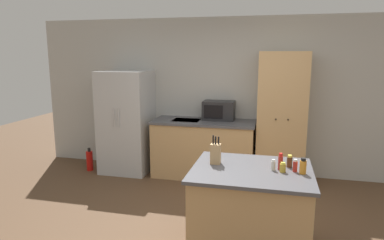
% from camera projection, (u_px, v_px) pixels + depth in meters
% --- Properties ---
extents(ground_plane, '(14.00, 14.00, 0.00)m').
position_uv_depth(ground_plane, '(216.00, 240.00, 3.74)').
color(ground_plane, brown).
extents(wall_back, '(7.20, 0.06, 2.60)m').
position_uv_depth(wall_back, '(241.00, 97.00, 5.71)').
color(wall_back, '#B2B2AD').
rests_on(wall_back, ground_plane).
extents(refrigerator, '(0.81, 0.76, 1.73)m').
position_uv_depth(refrigerator, '(127.00, 122.00, 5.85)').
color(refrigerator, '#B7BABC').
rests_on(refrigerator, ground_plane).
extents(back_counter, '(1.67, 0.71, 0.93)m').
position_uv_depth(back_counter, '(204.00, 148.00, 5.65)').
color(back_counter, tan).
rests_on(back_counter, ground_plane).
extents(pantry_cabinet, '(0.73, 0.63, 2.04)m').
position_uv_depth(pantry_cabinet, '(281.00, 118.00, 5.29)').
color(pantry_cabinet, tan).
rests_on(pantry_cabinet, ground_plane).
extents(kitchen_island, '(1.18, 0.99, 0.88)m').
position_uv_depth(kitchen_island, '(250.00, 210.00, 3.47)').
color(kitchen_island, tan).
rests_on(kitchen_island, ground_plane).
extents(microwave, '(0.51, 0.33, 0.31)m').
position_uv_depth(microwave, '(219.00, 110.00, 5.62)').
color(microwave, '#232326').
rests_on(microwave, back_counter).
extents(knife_block, '(0.10, 0.09, 0.30)m').
position_uv_depth(knife_block, '(216.00, 153.00, 3.53)').
color(knife_block, tan).
rests_on(knife_block, kitchen_island).
extents(spice_bottle_tall_dark, '(0.06, 0.06, 0.16)m').
position_uv_depth(spice_bottle_tall_dark, '(303.00, 166.00, 3.24)').
color(spice_bottle_tall_dark, orange).
rests_on(spice_bottle_tall_dark, kitchen_island).
extents(spice_bottle_short_red, '(0.04, 0.04, 0.11)m').
position_uv_depth(spice_bottle_short_red, '(273.00, 165.00, 3.34)').
color(spice_bottle_short_red, beige).
rests_on(spice_bottle_short_red, kitchen_island).
extents(spice_bottle_amber_oil, '(0.04, 0.04, 0.12)m').
position_uv_depth(spice_bottle_amber_oil, '(295.00, 166.00, 3.30)').
color(spice_bottle_amber_oil, '#B2281E').
rests_on(spice_bottle_amber_oil, kitchen_island).
extents(spice_bottle_green_herb, '(0.06, 0.06, 0.10)m').
position_uv_depth(spice_bottle_green_herb, '(283.00, 167.00, 3.29)').
color(spice_bottle_green_herb, gold).
rests_on(spice_bottle_green_herb, kitchen_island).
extents(spice_bottle_pale_salt, '(0.05, 0.05, 0.17)m').
position_uv_depth(spice_bottle_pale_salt, '(280.00, 162.00, 3.35)').
color(spice_bottle_pale_salt, '#B2281E').
rests_on(spice_bottle_pale_salt, kitchen_island).
extents(spice_bottle_orange_cap, '(0.06, 0.06, 0.13)m').
position_uv_depth(spice_bottle_orange_cap, '(290.00, 162.00, 3.43)').
color(spice_bottle_orange_cap, '#563319').
rests_on(spice_bottle_orange_cap, kitchen_island).
extents(fire_extinguisher, '(0.11, 0.11, 0.40)m').
position_uv_depth(fire_extinguisher, '(90.00, 160.00, 5.96)').
color(fire_extinguisher, red).
rests_on(fire_extinguisher, ground_plane).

